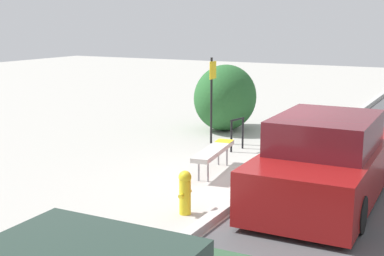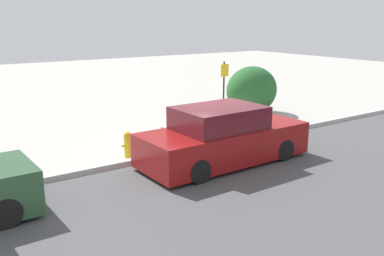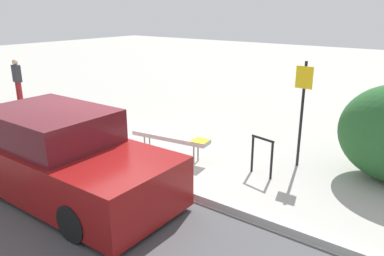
# 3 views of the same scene
# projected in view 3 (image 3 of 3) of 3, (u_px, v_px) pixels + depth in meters

# --- Properties ---
(ground_plane) EXTENTS (60.00, 60.00, 0.00)m
(ground_plane) POSITION_uv_depth(u_px,v_px,m) (117.00, 169.00, 8.10)
(ground_plane) COLOR #ADAAA3
(curb) EXTENTS (60.00, 0.20, 0.13)m
(curb) POSITION_uv_depth(u_px,v_px,m) (117.00, 166.00, 8.08)
(curb) COLOR #B7B7B2
(curb) RESTS_ON ground_plane
(bench) EXTENTS (1.95, 0.62, 0.55)m
(bench) POSITION_uv_depth(u_px,v_px,m) (171.00, 137.00, 8.61)
(bench) COLOR gray
(bench) RESTS_ON ground_plane
(bike_rack) EXTENTS (0.55, 0.16, 0.83)m
(bike_rack) POSITION_uv_depth(u_px,v_px,m) (262.00, 152.00, 7.67)
(bike_rack) COLOR black
(bike_rack) RESTS_ON ground_plane
(sign_post) EXTENTS (0.36, 0.08, 2.30)m
(sign_post) POSITION_uv_depth(u_px,v_px,m) (302.00, 105.00, 7.87)
(sign_post) COLOR black
(sign_post) RESTS_ON ground_plane
(fire_hydrant) EXTENTS (0.36, 0.22, 0.77)m
(fire_hydrant) POSITION_uv_depth(u_px,v_px,m) (79.00, 128.00, 9.56)
(fire_hydrant) COLOR gold
(fire_hydrant) RESTS_ON ground_plane
(pedestrian) EXTENTS (0.37, 0.23, 1.58)m
(pedestrian) POSITION_uv_depth(u_px,v_px,m) (17.00, 79.00, 13.66)
(pedestrian) COLOR maroon
(pedestrian) RESTS_ON ground_plane
(parked_car_near) EXTENTS (4.79, 1.96, 1.59)m
(parked_car_near) POSITION_uv_depth(u_px,v_px,m) (58.00, 157.00, 6.91)
(parked_car_near) COLOR black
(parked_car_near) RESTS_ON ground_plane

